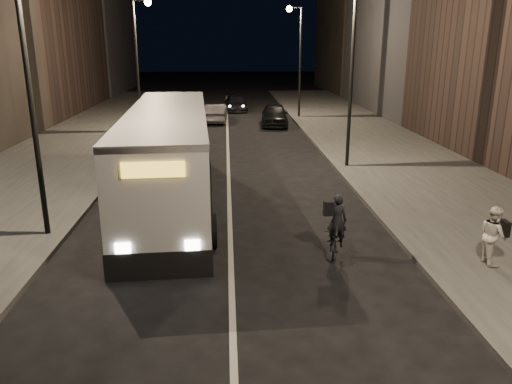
{
  "coord_description": "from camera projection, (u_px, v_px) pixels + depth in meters",
  "views": [
    {
      "loc": [
        -0.06,
        -10.65,
        5.82
      ],
      "look_at": [
        0.79,
        3.52,
        1.5
      ],
      "focal_mm": 35.0,
      "sensor_mm": 36.0,
      "label": 1
    }
  ],
  "objects": [
    {
      "name": "car_mid",
      "position": [
        216.0,
        113.0,
        36.9
      ],
      "size": [
        1.63,
        4.21,
        1.37
      ],
      "primitive_type": "imported",
      "rotation": [
        0.0,
        0.0,
        3.1
      ],
      "color": "#38383B",
      "rests_on": "ground"
    },
    {
      "name": "streetlight_right_mid",
      "position": [
        347.0,
        51.0,
        22.08
      ],
      "size": [
        1.2,
        0.44,
        8.12
      ],
      "color": "black",
      "rests_on": "sidewalk_right"
    },
    {
      "name": "pedestrian_woman",
      "position": [
        493.0,
        235.0,
        13.05
      ],
      "size": [
        0.61,
        0.77,
        1.56
      ],
      "primitive_type": "imported",
      "rotation": [
        0.0,
        0.0,
        1.55
      ],
      "color": "beige",
      "rests_on": "sidewalk_right"
    },
    {
      "name": "ground",
      "position": [
        232.0,
        296.0,
        11.87
      ],
      "size": [
        180.0,
        180.0,
        0.0
      ],
      "primitive_type": "plane",
      "color": "black",
      "rests_on": "ground"
    },
    {
      "name": "sidewalk_left",
      "position": [
        57.0,
        161.0,
        24.73
      ],
      "size": [
        7.0,
        70.0,
        0.16
      ],
      "primitive_type": "cube",
      "color": "#31312F",
      "rests_on": "ground"
    },
    {
      "name": "streetlight_left_near",
      "position": [
        35.0,
        58.0,
        13.83
      ],
      "size": [
        1.2,
        0.44,
        8.12
      ],
      "color": "black",
      "rests_on": "sidewalk_left"
    },
    {
      "name": "car_near",
      "position": [
        274.0,
        115.0,
        35.45
      ],
      "size": [
        2.12,
        4.64,
        1.54
      ],
      "primitive_type": "imported",
      "rotation": [
        0.0,
        0.0,
        -0.07
      ],
      "color": "black",
      "rests_on": "ground"
    },
    {
      "name": "car_far",
      "position": [
        236.0,
        103.0,
        43.01
      ],
      "size": [
        2.05,
        4.43,
        1.25
      ],
      "primitive_type": "imported",
      "rotation": [
        0.0,
        0.0,
        0.07
      ],
      "color": "black",
      "rests_on": "ground"
    },
    {
      "name": "sidewalk_right",
      "position": [
        393.0,
        157.0,
        25.7
      ],
      "size": [
        7.0,
        70.0,
        0.16
      ],
      "primitive_type": "cube",
      "color": "#31312F",
      "rests_on": "ground"
    },
    {
      "name": "streetlight_right_far",
      "position": [
        297.0,
        47.0,
        37.36
      ],
      "size": [
        1.2,
        0.44,
        8.12
      ],
      "color": "black",
      "rests_on": "sidewalk_right"
    },
    {
      "name": "streetlight_left_far",
      "position": [
        140.0,
        48.0,
        31.02
      ],
      "size": [
        1.2,
        0.44,
        8.12
      ],
      "color": "black",
      "rests_on": "sidewalk_left"
    },
    {
      "name": "cyclist_on_bicycle",
      "position": [
        335.0,
        234.0,
        14.02
      ],
      "size": [
        0.9,
        1.67,
        1.83
      ],
      "rotation": [
        0.0,
        0.0,
        -0.23
      ],
      "color": "black",
      "rests_on": "ground"
    },
    {
      "name": "city_bus",
      "position": [
        169.0,
        153.0,
        18.22
      ],
      "size": [
        3.58,
        12.99,
        3.46
      ],
      "rotation": [
        0.0,
        0.0,
        0.06
      ],
      "color": "silver",
      "rests_on": "ground"
    }
  ]
}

